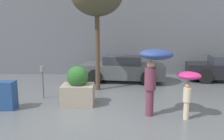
# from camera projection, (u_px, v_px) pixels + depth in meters

# --- Properties ---
(ground_plane) EXTENTS (40.00, 40.00, 0.00)m
(ground_plane) POSITION_uv_depth(u_px,v_px,m) (97.00, 113.00, 6.63)
(ground_plane) COLOR slate
(building_facade) EXTENTS (18.00, 0.30, 6.00)m
(building_facade) POSITION_uv_depth(u_px,v_px,m) (105.00, 22.00, 12.54)
(building_facade) COLOR slate
(building_facade) RESTS_ON ground
(planter_box) EXTENTS (1.06, 0.83, 1.31)m
(planter_box) POSITION_uv_depth(u_px,v_px,m) (79.00, 88.00, 7.32)
(planter_box) COLOR #9E9384
(planter_box) RESTS_ON ground
(person_adult) EXTENTS (0.94, 0.94, 1.95)m
(person_adult) POSITION_uv_depth(u_px,v_px,m) (155.00, 64.00, 6.15)
(person_adult) COLOR brown
(person_adult) RESTS_ON ground
(person_child) EXTENTS (0.65, 0.65, 1.34)m
(person_child) POSITION_uv_depth(u_px,v_px,m) (189.00, 82.00, 6.01)
(person_child) COLOR beige
(person_child) RESTS_ON ground
(parked_car_near) EXTENTS (4.26, 2.37, 1.27)m
(parked_car_near) POSITION_uv_depth(u_px,v_px,m) (124.00, 69.00, 11.00)
(parked_car_near) COLOR #4C5156
(parked_car_near) RESTS_ON ground
(parking_meter) EXTENTS (0.14, 0.14, 1.20)m
(parking_meter) POSITION_uv_depth(u_px,v_px,m) (43.00, 75.00, 7.98)
(parking_meter) COLOR #595B60
(parking_meter) RESTS_ON ground
(newspaper_box) EXTENTS (0.50, 0.44, 0.90)m
(newspaper_box) POSITION_uv_depth(u_px,v_px,m) (8.00, 95.00, 6.90)
(newspaper_box) COLOR navy
(newspaper_box) RESTS_ON ground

